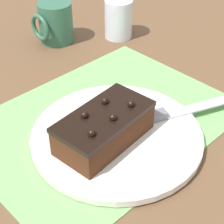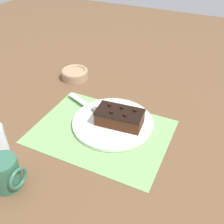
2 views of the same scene
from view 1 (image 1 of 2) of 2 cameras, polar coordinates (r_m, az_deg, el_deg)
name	(u,v)px [view 1 (image 1 of 2)]	position (r m, az deg, el deg)	size (l,w,h in m)	color
ground_plane	(103,121)	(0.68, -1.35, -1.36)	(3.00, 3.00, 0.00)	brown
placemat_woven	(103,120)	(0.67, -1.35, -1.23)	(0.46, 0.34, 0.00)	#7AB266
cake_plate	(117,136)	(0.63, 0.74, -3.63)	(0.29, 0.29, 0.01)	white
chocolate_cake	(104,127)	(0.59, -1.20, -2.36)	(0.17, 0.10, 0.06)	#472614
serving_knife	(166,114)	(0.66, 8.29, -0.29)	(0.21, 0.10, 0.01)	slate
drinking_glass	(118,19)	(0.94, 0.99, 14.01)	(0.07, 0.07, 0.09)	white
coffee_mug	(55,23)	(0.93, -8.68, 13.29)	(0.09, 0.08, 0.10)	#33664C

